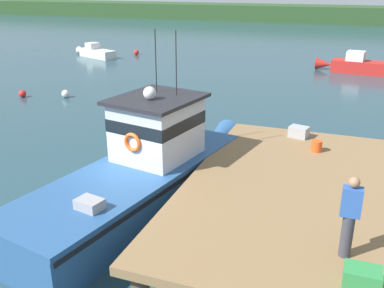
% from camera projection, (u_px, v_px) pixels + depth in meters
% --- Properties ---
extents(ground_plane, '(200.00, 200.00, 0.00)m').
position_uv_depth(ground_plane, '(137.00, 200.00, 12.87)').
color(ground_plane, '#23424C').
extents(dock, '(6.00, 9.00, 1.20)m').
position_uv_depth(dock, '(306.00, 193.00, 10.94)').
color(dock, '#4C3D2D').
rests_on(dock, ground).
extents(main_fishing_boat, '(4.06, 9.97, 4.80)m').
position_uv_depth(main_fishing_boat, '(145.00, 170.00, 12.43)').
color(main_fishing_boat, '#285184').
rests_on(main_fishing_boat, ground).
extents(crate_single_by_cleat, '(0.69, 0.57, 0.36)m').
position_uv_depth(crate_single_by_cleat, '(299.00, 132.00, 14.41)').
color(crate_single_by_cleat, '#9E9EA3').
rests_on(crate_single_by_cleat, dock).
extents(crate_stack_mid_dock, '(0.60, 0.44, 0.42)m').
position_uv_depth(crate_stack_mid_dock, '(362.00, 279.00, 7.26)').
color(crate_stack_mid_dock, '#2D8442').
rests_on(crate_stack_mid_dock, dock).
extents(bait_bucket, '(0.32, 0.32, 0.34)m').
position_uv_depth(bait_bucket, '(317.00, 146.00, 13.20)').
color(bait_bucket, '#E04C19').
rests_on(bait_bucket, dock).
extents(deckhand_by_the_boat, '(0.36, 0.22, 1.63)m').
position_uv_depth(deckhand_by_the_boat, '(350.00, 216.00, 7.94)').
color(deckhand_by_the_boat, '#383842').
rests_on(deckhand_by_the_boat, dock).
extents(moored_boat_near_channel, '(4.51, 2.54, 1.15)m').
position_uv_depth(moored_boat_near_channel, '(95.00, 52.00, 36.63)').
color(moored_boat_near_channel, silver).
rests_on(moored_boat_near_channel, ground).
extents(moored_boat_off_the_point, '(5.86, 2.05, 1.47)m').
position_uv_depth(moored_boat_off_the_point, '(360.00, 66.00, 30.26)').
color(moored_boat_off_the_point, red).
rests_on(moored_boat_off_the_point, ground).
extents(mooring_buoy_channel_marker, '(0.43, 0.43, 0.43)m').
position_uv_depth(mooring_buoy_channel_marker, '(66.00, 94.00, 24.00)').
color(mooring_buoy_channel_marker, silver).
rests_on(mooring_buoy_channel_marker, ground).
extents(mooring_buoy_inshore, '(0.40, 0.40, 0.40)m').
position_uv_depth(mooring_buoy_inshore, '(22.00, 94.00, 24.06)').
color(mooring_buoy_inshore, red).
rests_on(mooring_buoy_inshore, ground).
extents(mooring_buoy_spare_mooring, '(0.44, 0.44, 0.44)m').
position_uv_depth(mooring_buoy_spare_mooring, '(136.00, 52.00, 37.67)').
color(mooring_buoy_spare_mooring, red).
rests_on(mooring_buoy_spare_mooring, ground).
extents(far_shoreline, '(120.00, 8.00, 2.40)m').
position_uv_depth(far_shoreline, '(321.00, 14.00, 66.87)').
color(far_shoreline, '#284723').
rests_on(far_shoreline, ground).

